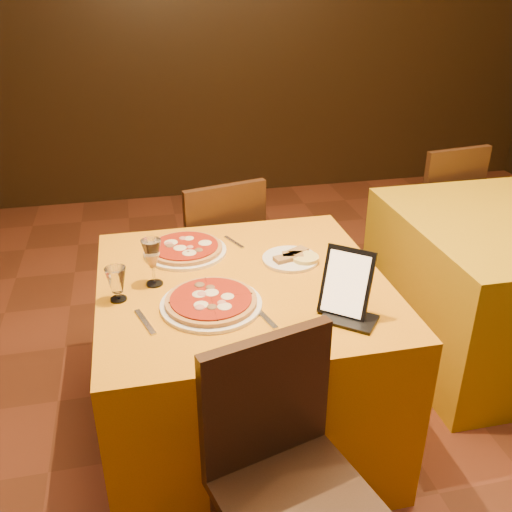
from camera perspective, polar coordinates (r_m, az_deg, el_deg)
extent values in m
cube|color=#5E2D19|center=(2.38, 9.20, -23.95)|extent=(6.00, 7.00, 0.01)
cube|color=black|center=(4.94, -5.09, 21.73)|extent=(6.00, 0.01, 2.80)
cube|color=orange|center=(2.41, -1.28, -10.25)|extent=(1.10, 1.10, 0.75)
cube|color=#BC8D0C|center=(3.19, 23.62, -2.70)|extent=(1.10, 1.10, 0.75)
cylinder|color=white|center=(2.05, -4.50, -4.85)|extent=(0.36, 0.36, 0.01)
cylinder|color=#AD4C23|center=(2.04, -4.52, -4.47)|extent=(0.33, 0.33, 0.02)
cylinder|color=white|center=(2.43, -7.08, 0.48)|extent=(0.35, 0.35, 0.01)
cylinder|color=#AD4C23|center=(2.43, -7.11, 0.82)|extent=(0.31, 0.31, 0.02)
cylinder|color=white|center=(2.35, 3.45, -0.31)|extent=(0.23, 0.23, 0.01)
cylinder|color=olive|center=(2.35, 3.46, 0.06)|extent=(0.14, 0.14, 0.02)
cube|color=black|center=(1.97, 9.03, -2.67)|extent=(0.19, 0.18, 0.23)
cube|color=silver|center=(2.01, 0.23, -5.49)|extent=(0.09, 0.25, 0.01)
cube|color=silver|center=(1.99, -11.03, -6.49)|extent=(0.07, 0.17, 0.01)
cube|color=silver|center=(2.51, -2.22, 1.40)|extent=(0.07, 0.14, 0.01)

